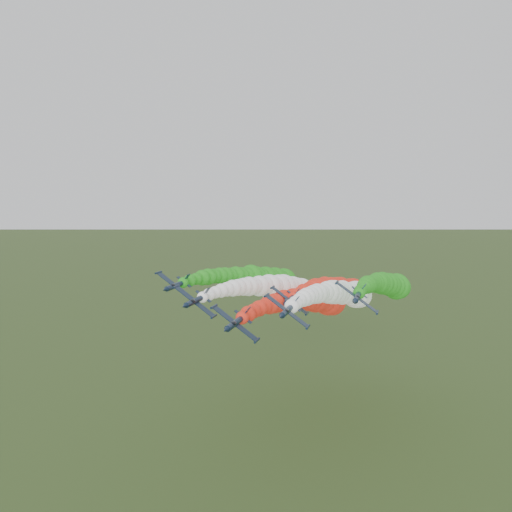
# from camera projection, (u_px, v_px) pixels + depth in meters

# --- Properties ---
(jet_lead) EXTENTS (15.90, 78.79, 16.94)m
(jet_lead) POSITION_uv_depth(u_px,v_px,m) (313.00, 301.00, 135.31)
(jet_lead) COLOR #112035
(jet_lead) RESTS_ON ground
(jet_inner_left) EXTENTS (15.49, 78.38, 16.53)m
(jet_inner_left) POSITION_uv_depth(u_px,v_px,m) (280.00, 288.00, 145.74)
(jet_inner_left) COLOR #112035
(jet_inner_left) RESTS_ON ground
(jet_inner_right) EXTENTS (15.73, 78.63, 16.78)m
(jet_inner_right) POSITION_uv_depth(u_px,v_px,m) (343.00, 294.00, 139.99)
(jet_inner_right) COLOR #112035
(jet_inner_right) RESTS_ON ground
(jet_outer_left) EXTENTS (15.98, 78.87, 17.02)m
(jet_outer_left) POSITION_uv_depth(u_px,v_px,m) (262.00, 278.00, 154.63)
(jet_outer_left) COLOR #112035
(jet_outer_left) RESTS_ON ground
(jet_outer_right) EXTENTS (15.46, 78.36, 16.51)m
(jet_outer_right) POSITION_uv_depth(u_px,v_px,m) (388.00, 285.00, 145.20)
(jet_outer_right) COLOR #112035
(jet_outer_right) RESTS_ON ground
(jet_trail) EXTENTS (15.83, 78.73, 16.88)m
(jet_trail) POSITION_uv_depth(u_px,v_px,m) (338.00, 288.00, 158.70)
(jet_trail) COLOR #112035
(jet_trail) RESTS_ON ground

